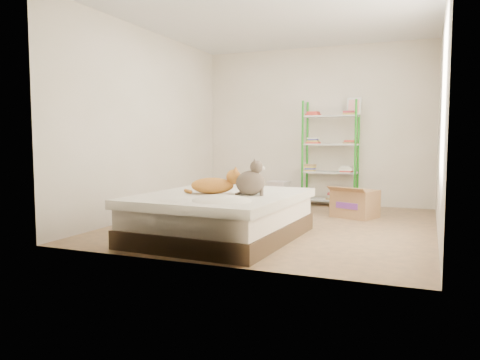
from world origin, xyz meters
The scene contains 7 objects.
room centered at (0.00, 0.00, 1.30)m, with size 3.81×4.21×2.61m.
bed centered at (-0.31, -1.05, 0.25)m, with size 1.64×2.01×0.49m.
orange_cat centered at (-0.39, -1.10, 0.60)m, with size 0.55×0.30×0.22m, color orange, non-canonical shape.
grey_cat centered at (0.04, -1.08, 0.68)m, with size 0.27×0.33×0.38m, color #715D4C, non-canonical shape.
shelf_unit centered at (0.31, 1.88, 0.86)m, with size 0.90×0.36×1.74m.
cardboard_box centered at (0.85, 0.90, 0.19)m, with size 0.67×0.68×0.44m.
white_bin centered at (-0.55, 1.85, 0.19)m, with size 0.37×0.34×0.38m.
Camera 1 is at (1.79, -5.67, 1.08)m, focal length 35.00 mm.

